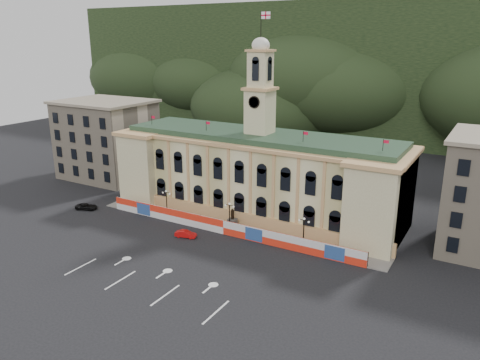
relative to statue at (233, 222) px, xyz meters
The scene contains 13 objects.
ground 18.04m from the statue, 90.00° to the right, with size 260.00×260.00×0.00m, color black.
lane_markings 23.03m from the statue, 90.00° to the right, with size 26.00×10.00×0.02m, color white, non-canonical shape.
hill_ridge 105.59m from the statue, 89.98° to the left, with size 230.00×80.00×64.00m.
city_hall 11.71m from the statue, 90.00° to the left, with size 56.20×17.60×37.10m.
side_building_left 45.63m from the statue, 163.26° to the left, with size 21.00×17.00×18.60m.
hoarding_fence 2.93m from the statue, 88.90° to the right, with size 50.00×0.44×2.50m.
pavement 1.13m from the statue, 90.00° to the right, with size 56.00×5.50×0.16m, color slate.
statue is the anchor object (origin of this frame).
lamp_left 14.16m from the statue, behind, with size 1.96×0.44×5.15m.
lamp_center 2.14m from the statue, 90.00° to the right, with size 1.96×0.44×5.15m.
lamp_right 14.16m from the statue, ahead, with size 1.96×0.44×5.15m.
red_sedan 8.90m from the statue, 123.23° to the right, with size 3.89×2.13×1.21m, color red.
black_suv 30.67m from the statue, 168.07° to the right, with size 4.70×3.37×1.19m, color black.
Camera 1 is at (40.03, -48.42, 32.69)m, focal length 35.00 mm.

